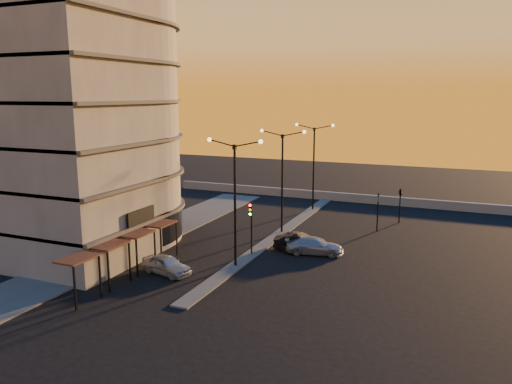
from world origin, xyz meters
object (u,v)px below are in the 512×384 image
object	(u,v)px
traffic_light_main	(251,220)
car_hatchback	(166,265)
streetlamp_mid	(282,173)
car_wagon	(314,246)
car_sedan	(300,242)

from	to	relation	value
traffic_light_main	car_hatchback	bearing A→B (deg)	-122.53
streetlamp_mid	traffic_light_main	world-z (taller)	streetlamp_mid
traffic_light_main	car_wagon	world-z (taller)	traffic_light_main
streetlamp_mid	car_hatchback	xyz separation A→B (m)	(-3.90, -13.25, -4.92)
traffic_light_main	car_wagon	bearing A→B (deg)	27.93
car_hatchback	car_wagon	xyz separation A→B (m)	(8.40, 8.50, -0.01)
car_hatchback	car_sedan	bearing A→B (deg)	-24.63
car_sedan	car_wagon	distance (m)	1.41
car_wagon	car_hatchback	bearing A→B (deg)	123.51
car_hatchback	car_sedan	size ratio (longest dim) A/B	0.93
traffic_light_main	car_wagon	xyz separation A→B (m)	(4.50, 2.39, -2.22)
streetlamp_mid	traffic_light_main	xyz separation A→B (m)	(0.00, -7.13, -2.70)
traffic_light_main	car_wagon	size ratio (longest dim) A/B	0.93
traffic_light_main	car_hatchback	world-z (taller)	traffic_light_main
streetlamp_mid	traffic_light_main	bearing A→B (deg)	-90.00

